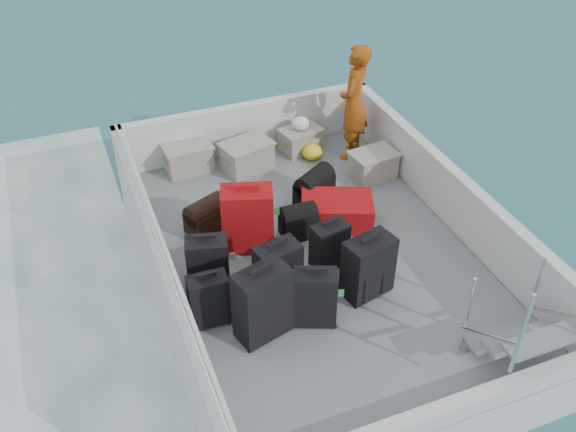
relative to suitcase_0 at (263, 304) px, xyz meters
name	(u,v)px	position (x,y,z in m)	size (l,w,h in m)	color
ground	(314,292)	(0.96, 0.94, -1.02)	(160.00, 160.00, 0.00)	#1B5761
ferry_hull	(315,273)	(0.96, 0.94, -0.72)	(3.60, 5.00, 0.60)	silver
deck	(315,253)	(0.96, 0.94, -0.41)	(3.30, 4.70, 0.02)	slate
deck_fittings	(358,237)	(1.31, 0.62, -0.03)	(3.60, 5.00, 0.90)	silver
suitcase_0	(263,304)	(0.00, 0.00, 0.00)	(0.52, 0.30, 0.80)	black
suitcase_1	(209,301)	(-0.44, 0.34, -0.11)	(0.39, 0.22, 0.58)	black
suitcase_2	(208,264)	(-0.30, 0.85, -0.09)	(0.43, 0.26, 0.62)	black
suitcase_3	(315,298)	(0.53, -0.03, -0.08)	(0.42, 0.24, 0.64)	black
suitcase_4	(278,272)	(0.32, 0.44, -0.07)	(0.45, 0.27, 0.67)	black
suitcase_5	(248,219)	(0.30, 1.32, -0.01)	(0.57, 0.34, 0.78)	#990B0E
suitcase_6	(368,267)	(1.20, 0.15, -0.05)	(0.51, 0.30, 0.70)	black
suitcase_7	(329,246)	(1.01, 0.69, -0.12)	(0.39, 0.22, 0.55)	black
suitcase_8	(337,211)	(1.42, 1.36, -0.24)	(0.55, 0.84, 0.33)	#990B0E
duffel_0	(207,218)	(-0.06, 1.81, -0.24)	(0.47, 0.30, 0.32)	black
duffel_1	(298,224)	(0.91, 1.31, -0.24)	(0.40, 0.30, 0.32)	black
duffel_2	(314,188)	(1.36, 1.90, -0.24)	(0.52, 0.30, 0.32)	black
crate_0	(188,159)	(0.06, 3.14, -0.22)	(0.59, 0.41, 0.36)	gray
crate_1	(247,157)	(0.80, 2.88, -0.22)	(0.62, 0.42, 0.37)	gray
crate_2	(301,141)	(1.65, 3.05, -0.24)	(0.52, 0.36, 0.31)	gray
crate_3	(373,166)	(2.28, 2.09, -0.23)	(0.56, 0.38, 0.34)	gray
yellow_bag	(312,152)	(1.71, 2.79, -0.29)	(0.28, 0.26, 0.22)	yellow
white_bag	(301,125)	(1.65, 3.05, 0.00)	(0.24, 0.24, 0.18)	white
passenger	(354,103)	(2.26, 2.70, 0.40)	(0.59, 0.38, 1.59)	#C95B12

